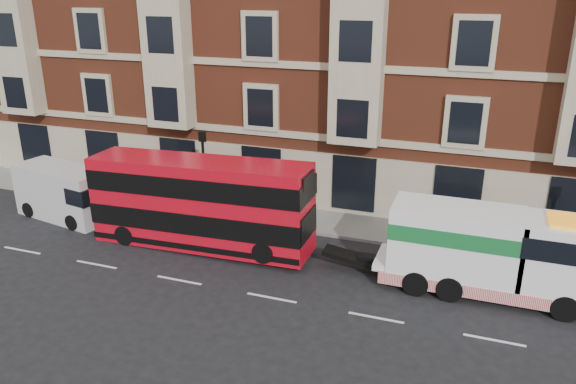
% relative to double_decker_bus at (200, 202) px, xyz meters
% --- Properties ---
extents(ground, '(120.00, 120.00, 0.00)m').
position_rel_double_decker_bus_xyz_m(ground, '(4.60, -3.12, -2.16)').
color(ground, black).
rests_on(ground, ground).
extents(sidewalk, '(90.00, 3.00, 0.15)m').
position_rel_double_decker_bus_xyz_m(sidewalk, '(4.60, 4.38, -2.08)').
color(sidewalk, slate).
rests_on(sidewalk, ground).
extents(victorian_terrace, '(45.00, 12.00, 20.40)m').
position_rel_double_decker_bus_xyz_m(victorian_terrace, '(5.10, 11.88, 7.91)').
color(victorian_terrace, brown).
rests_on(victorian_terrace, ground).
extents(lamp_post_west, '(0.35, 0.15, 4.35)m').
position_rel_double_decker_bus_xyz_m(lamp_post_west, '(-1.40, 3.08, 0.52)').
color(lamp_post_west, black).
rests_on(lamp_post_west, sidewalk).
extents(double_decker_bus, '(10.07, 2.31, 4.08)m').
position_rel_double_decker_bus_xyz_m(double_decker_bus, '(0.00, 0.00, 0.00)').
color(double_decker_bus, red).
rests_on(double_decker_bus, ground).
extents(tow_truck, '(8.06, 2.38, 3.36)m').
position_rel_double_decker_bus_xyz_m(tow_truck, '(12.05, 0.00, -0.38)').
color(tow_truck, white).
rests_on(tow_truck, ground).
extents(box_van, '(5.37, 2.94, 2.65)m').
position_rel_double_decker_bus_xyz_m(box_van, '(-8.19, 0.75, -0.86)').
color(box_van, silver).
rests_on(box_van, ground).
extents(pedestrian, '(0.70, 0.59, 1.62)m').
position_rel_double_decker_bus_xyz_m(pedestrian, '(-9.32, 3.71, -1.20)').
color(pedestrian, '#1C1D38').
rests_on(pedestrian, sidewalk).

